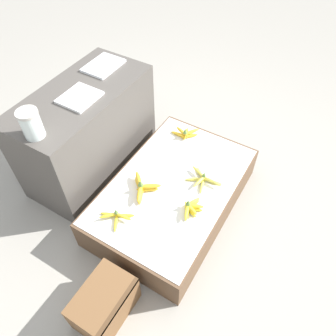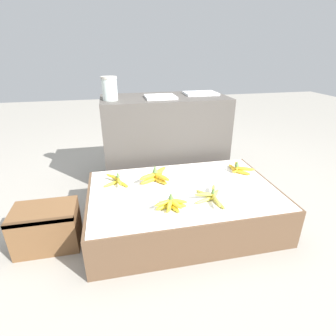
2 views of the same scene
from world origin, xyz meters
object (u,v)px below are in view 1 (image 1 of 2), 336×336
Objects in this scene: wooden_crate at (105,303)px; glass_jar at (31,124)px; foam_tray_white at (80,97)px; banana_bunch_middle_left at (116,217)px; banana_bunch_middle_right at (185,133)px; banana_bunch_middle_midleft at (142,188)px; banana_bunch_front_midleft at (191,208)px; banana_bunch_front_midright at (203,179)px.

glass_jar reaches higher than wooden_crate.
glass_jar is 0.72× the size of foam_tray_white.
banana_bunch_middle_right reaches higher than banana_bunch_middle_left.
banana_bunch_middle_midleft is 0.79m from glass_jar.
foam_tray_white is (0.40, 0.01, -0.08)m from glass_jar.
wooden_crate is at bearing -171.19° from banana_bunch_middle_right.
banana_bunch_front_midleft is 0.93× the size of banana_bunch_middle_left.
foam_tray_white is (0.11, 0.91, 0.44)m from banana_bunch_front_midleft.
banana_bunch_middle_right is (0.62, 0.01, -0.01)m from banana_bunch_middle_midleft.
glass_jar is (-0.26, 0.54, 0.52)m from banana_bunch_middle_midleft.
banana_bunch_middle_left is at bearing 26.39° from wooden_crate.
banana_bunch_middle_left is (-0.30, 0.37, -0.00)m from banana_bunch_front_midleft.
banana_bunch_middle_right is at bearing -48.66° from foam_tray_white.
banana_bunch_middle_midleft is at bearing 15.54° from wooden_crate.
banana_bunch_middle_midleft is (0.70, 0.19, 0.17)m from wooden_crate.
banana_bunch_middle_right is at bearing 31.54° from banana_bunch_front_midleft.
glass_jar is at bearing 122.41° from banana_bunch_front_midright.
banana_bunch_front_midright is 1.20× the size of banana_bunch_middle_left.
wooden_crate is 1.28m from foam_tray_white.
banana_bunch_front_midright is 1.44× the size of glass_jar.
banana_bunch_front_midleft is 1.02m from foam_tray_white.
banana_bunch_front_midright is at bearing -47.73° from banana_bunch_middle_midleft.
wooden_crate is at bearing -120.80° from glass_jar.
banana_bunch_middle_midleft is 0.62m from banana_bunch_middle_right.
glass_jar is at bearing 107.74° from banana_bunch_front_midleft.
banana_bunch_middle_right is (1.32, 0.20, 0.16)m from wooden_crate.
foam_tray_white is (0.41, 0.54, 0.45)m from banana_bunch_middle_left.
foam_tray_white is (0.14, 0.55, 0.44)m from banana_bunch_middle_midleft.
glass_jar reaches higher than banana_bunch_front_midleft.
glass_jar is (-0.54, 0.86, 0.53)m from banana_bunch_front_midright.
banana_bunch_middle_left is at bearing 149.01° from banana_bunch_front_midright.
banana_bunch_front_midleft is at bearing -85.55° from banana_bunch_middle_midleft.
banana_bunch_front_midright is (0.26, 0.04, -0.01)m from banana_bunch_front_midleft.
banana_bunch_middle_midleft is at bearing -4.10° from banana_bunch_middle_left.
glass_jar is (0.01, 0.52, 0.53)m from banana_bunch_middle_left.
banana_bunch_middle_right is (0.89, -0.01, 0.00)m from banana_bunch_middle_left.
banana_bunch_middle_left is 0.75m from glass_jar.
banana_bunch_middle_left is at bearing 175.90° from banana_bunch_middle_midleft.
banana_bunch_middle_right is at bearing -31.25° from glass_jar.
glass_jar is (0.44, 0.74, 0.69)m from wooden_crate.
banana_bunch_front_midleft is at bearing -97.10° from foam_tray_white.
wooden_crate is 0.76m from banana_bunch_front_midleft.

